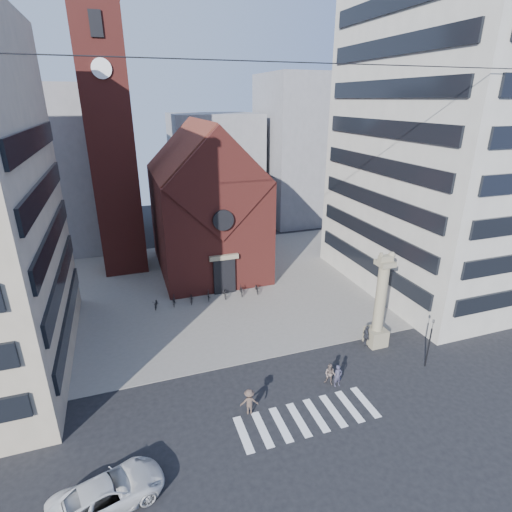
# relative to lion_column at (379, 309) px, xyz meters

# --- Properties ---
(ground) EXTENTS (120.00, 120.00, 0.00)m
(ground) POSITION_rel_lion_column_xyz_m (-10.01, -3.00, -3.46)
(ground) COLOR black
(ground) RESTS_ON ground
(piazza) EXTENTS (46.00, 30.00, 0.05)m
(piazza) POSITION_rel_lion_column_xyz_m (-10.01, 16.00, -3.43)
(piazza) COLOR gray
(piazza) RESTS_ON ground
(zebra_crossing) EXTENTS (10.20, 3.20, 0.01)m
(zebra_crossing) POSITION_rel_lion_column_xyz_m (-9.46, -6.00, -3.45)
(zebra_crossing) COLOR white
(zebra_crossing) RESTS_ON ground
(church) EXTENTS (12.00, 16.65, 18.00)m
(church) POSITION_rel_lion_column_xyz_m (-10.01, 22.04, 4.53)
(church) COLOR maroon
(church) RESTS_ON ground
(campanile) EXTENTS (5.50, 5.50, 31.20)m
(campanile) POSITION_rel_lion_column_xyz_m (-20.01, 25.00, 12.28)
(campanile) COLOR maroon
(campanile) RESTS_ON ground
(building_right) EXTENTS (18.00, 22.00, 32.00)m
(building_right) POSITION_rel_lion_column_xyz_m (13.99, 9.00, 12.54)
(building_right) COLOR #B7B3A6
(building_right) RESTS_ON ground
(bg_block_left) EXTENTS (16.00, 14.00, 22.00)m
(bg_block_left) POSITION_rel_lion_column_xyz_m (-30.01, 37.00, 7.54)
(bg_block_left) COLOR gray
(bg_block_left) RESTS_ON ground
(bg_block_mid) EXTENTS (14.00, 12.00, 18.00)m
(bg_block_mid) POSITION_rel_lion_column_xyz_m (-4.01, 42.00, 5.54)
(bg_block_mid) COLOR gray
(bg_block_mid) RESTS_ON ground
(bg_block_right) EXTENTS (16.00, 14.00, 24.00)m
(bg_block_right) POSITION_rel_lion_column_xyz_m (11.99, 39.00, 8.54)
(bg_block_right) COLOR gray
(bg_block_right) RESTS_ON ground
(lion_column) EXTENTS (1.63, 1.60, 8.68)m
(lion_column) POSITION_rel_lion_column_xyz_m (0.00, 0.00, 0.00)
(lion_column) COLOR gray
(lion_column) RESTS_ON ground
(traffic_light) EXTENTS (0.13, 0.16, 4.30)m
(traffic_light) POSITION_rel_lion_column_xyz_m (1.99, -4.00, -1.17)
(traffic_light) COLOR black
(traffic_light) RESTS_ON ground
(white_car) EXTENTS (6.40, 4.22, 1.63)m
(white_car) POSITION_rel_lion_column_xyz_m (-22.15, -8.23, -2.64)
(white_car) COLOR silver
(white_car) RESTS_ON ground
(pedestrian_0) EXTENTS (0.66, 0.45, 1.78)m
(pedestrian_0) POSITION_rel_lion_column_xyz_m (-5.93, -3.79, -2.57)
(pedestrian_0) COLOR #313043
(pedestrian_0) RESTS_ON ground
(pedestrian_1) EXTENTS (1.07, 1.07, 1.75)m
(pedestrian_1) POSITION_rel_lion_column_xyz_m (-6.40, -3.43, -2.58)
(pedestrian_1) COLOR #60524C
(pedestrian_1) RESTS_ON ground
(pedestrian_2) EXTENTS (0.74, 1.23, 1.97)m
(pedestrian_2) POSITION_rel_lion_column_xyz_m (-1.01, 0.00, -2.47)
(pedestrian_2) COLOR #292A31
(pedestrian_2) RESTS_ON ground
(pedestrian_3) EXTENTS (1.37, 0.96, 1.93)m
(pedestrian_3) POSITION_rel_lion_column_xyz_m (-13.05, -4.31, -2.49)
(pedestrian_3) COLOR #483830
(pedestrian_3) RESTS_ON ground
(scooter_0) EXTENTS (0.90, 1.84, 0.92)m
(scooter_0) POSITION_rel_lion_column_xyz_m (-17.57, 12.85, -2.95)
(scooter_0) COLOR black
(scooter_0) RESTS_ON piazza
(scooter_1) EXTENTS (0.76, 1.76, 1.02)m
(scooter_1) POSITION_rel_lion_column_xyz_m (-15.74, 12.85, -2.89)
(scooter_1) COLOR black
(scooter_1) RESTS_ON piazza
(scooter_2) EXTENTS (0.90, 1.84, 0.92)m
(scooter_2) POSITION_rel_lion_column_xyz_m (-13.91, 12.85, -2.95)
(scooter_2) COLOR black
(scooter_2) RESTS_ON piazza
(scooter_3) EXTENTS (0.76, 1.76, 1.02)m
(scooter_3) POSITION_rel_lion_column_xyz_m (-12.08, 12.85, -2.89)
(scooter_3) COLOR black
(scooter_3) RESTS_ON piazza
(scooter_4) EXTENTS (0.90, 1.84, 0.92)m
(scooter_4) POSITION_rel_lion_column_xyz_m (-10.25, 12.85, -2.95)
(scooter_4) COLOR black
(scooter_4) RESTS_ON piazza
(scooter_5) EXTENTS (0.76, 1.76, 1.02)m
(scooter_5) POSITION_rel_lion_column_xyz_m (-8.42, 12.85, -2.89)
(scooter_5) COLOR black
(scooter_5) RESTS_ON piazza
(scooter_6) EXTENTS (0.90, 1.84, 0.92)m
(scooter_6) POSITION_rel_lion_column_xyz_m (-6.59, 12.85, -2.95)
(scooter_6) COLOR black
(scooter_6) RESTS_ON piazza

